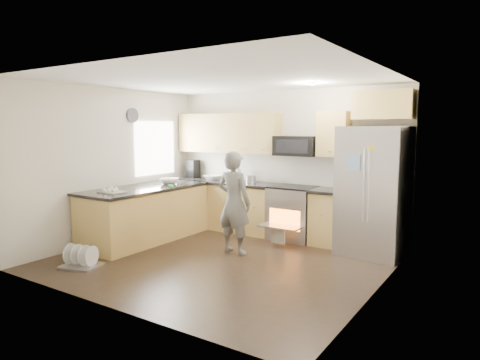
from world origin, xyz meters
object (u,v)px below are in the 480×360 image
Objects in this scene: refrigerator at (373,192)px; person at (234,203)px; stove_range at (293,201)px; dish_rack at (81,261)px.

refrigerator reaches higher than person.
stove_range is 1.13× the size of person.
person is 2.67× the size of dish_rack.
refrigerator is 3.29× the size of dish_rack.
stove_range is at bearing -103.88° from person.
stove_range is 1.32m from person.
stove_range is 1.46m from refrigerator.
stove_range reaches higher than dish_rack.
dish_rack is at bearing 54.32° from person.
refrigerator reaches higher than stove_range.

